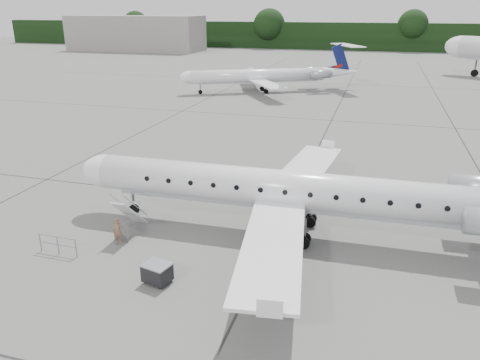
% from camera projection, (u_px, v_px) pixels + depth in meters
% --- Properties ---
extents(ground, '(320.00, 320.00, 0.00)m').
position_uv_depth(ground, '(332.00, 257.00, 24.27)').
color(ground, slate).
rests_on(ground, ground).
extents(treeline, '(260.00, 4.00, 8.00)m').
position_uv_depth(treeline, '(378.00, 37.00, 139.88)').
color(treeline, black).
rests_on(treeline, ground).
extents(terminal_building, '(40.00, 14.00, 10.00)m').
position_uv_depth(terminal_building, '(136.00, 33.00, 140.09)').
color(terminal_building, gray).
rests_on(terminal_building, ground).
extents(main_regional_jet, '(29.51, 21.48, 7.48)m').
position_uv_depth(main_regional_jet, '(292.00, 172.00, 25.58)').
color(main_regional_jet, white).
rests_on(main_regional_jet, ground).
extents(airstair, '(0.89, 2.54, 2.34)m').
position_uv_depth(airstair, '(130.00, 214.00, 26.53)').
color(airstair, white).
rests_on(airstair, ground).
extents(passenger, '(0.65, 0.56, 1.51)m').
position_uv_depth(passenger, '(118.00, 231.00, 25.39)').
color(passenger, brown).
rests_on(passenger, ground).
extents(safety_railing, '(2.20, 0.11, 1.00)m').
position_uv_depth(safety_railing, '(58.00, 245.00, 24.43)').
color(safety_railing, gray).
rests_on(safety_railing, ground).
extents(baggage_cart, '(1.39, 1.22, 1.04)m').
position_uv_depth(baggage_cart, '(157.00, 273.00, 21.86)').
color(baggage_cart, black).
rests_on(baggage_cart, ground).
extents(bg_regional_left, '(32.29, 29.18, 6.94)m').
position_uv_depth(bg_regional_left, '(258.00, 69.00, 70.62)').
color(bg_regional_left, white).
rests_on(bg_regional_left, ground).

